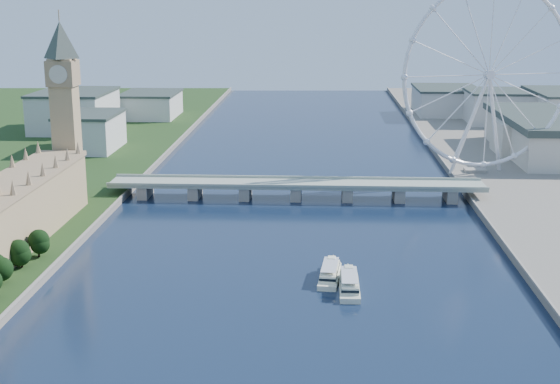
{
  "coord_description": "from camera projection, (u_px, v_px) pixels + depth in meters",
  "views": [
    {
      "loc": [
        12.77,
        -145.82,
        114.74
      ],
      "look_at": [
        -5.06,
        210.0,
        26.13
      ],
      "focal_mm": 50.0,
      "sensor_mm": 36.0,
      "label": 1
    }
  ],
  "objects": [
    {
      "name": "tour_boat_near",
      "position": [
        330.0,
        279.0,
        327.51
      ],
      "size": [
        11.23,
        32.54,
        7.07
      ],
      "primitive_type": null,
      "rotation": [
        0.0,
        0.0,
        -0.1
      ],
      "color": "#EEEECD",
      "rests_on": "ground"
    },
    {
      "name": "big_ben",
      "position": [
        64.0,
        88.0,
        429.24
      ],
      "size": [
        20.02,
        20.02,
        110.0
      ],
      "color": "tan",
      "rests_on": "ground"
    },
    {
      "name": "tour_boat_far",
      "position": [
        349.0,
        290.0,
        315.11
      ],
      "size": [
        8.58,
        32.9,
        7.29
      ],
      "primitive_type": null,
      "rotation": [
        0.0,
        0.0,
        -0.0
      ],
      "color": "beige",
      "rests_on": "ground"
    },
    {
      "name": "county_hall",
      "position": [
        537.0,
        158.0,
        577.91
      ],
      "size": [
        54.0,
        144.0,
        35.0
      ],
      "primitive_type": null,
      "color": "beige",
      "rests_on": "ground"
    },
    {
      "name": "westminster_bridge",
      "position": [
        296.0,
        187.0,
        458.81
      ],
      "size": [
        220.0,
        22.0,
        9.5
      ],
      "color": "gray",
      "rests_on": "ground"
    },
    {
      "name": "london_eye",
      "position": [
        489.0,
        76.0,
        491.67
      ],
      "size": [
        113.6,
        39.12,
        124.3
      ],
      "color": "silver",
      "rests_on": "ground"
    },
    {
      "name": "city_skyline",
      "position": [
        348.0,
        109.0,
        706.49
      ],
      "size": [
        505.0,
        280.0,
        32.0
      ],
      "color": "beige",
      "rests_on": "ground"
    }
  ]
}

